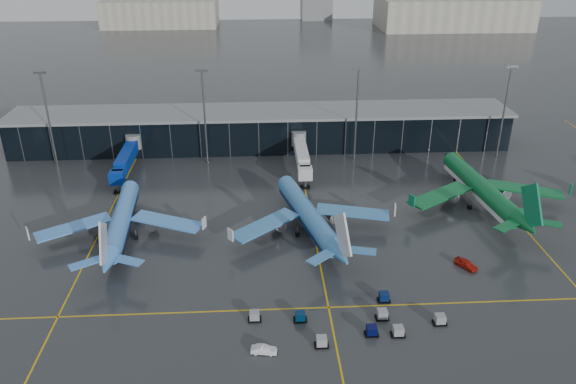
{
  "coord_description": "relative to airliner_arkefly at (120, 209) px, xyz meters",
  "views": [
    {
      "loc": [
        -1.24,
        -91.55,
        58.76
      ],
      "look_at": [
        5.0,
        18.0,
        6.0
      ],
      "focal_mm": 35.0,
      "sensor_mm": 36.0,
      "label": 1
    }
  ],
  "objects": [
    {
      "name": "airliner_aer_lingus",
      "position": [
        78.88,
        10.05,
        0.61
      ],
      "size": [
        42.92,
        47.77,
        13.59
      ],
      "primitive_type": null,
      "rotation": [
        0.0,
        0.0,
        0.1
      ],
      "color": "#0B602D",
      "rests_on": "ground"
    },
    {
      "name": "airliner_klm_near",
      "position": [
        38.32,
        0.14,
        0.22
      ],
      "size": [
        45.67,
        49.36,
        12.82
      ],
      "primitive_type": null,
      "rotation": [
        0.0,
        0.0,
        0.25
      ],
      "color": "#3A7CBF",
      "rests_on": "ground"
    },
    {
      "name": "jet_bridges",
      "position": [
        -5.37,
        31.39,
        -1.64
      ],
      "size": [
        94.0,
        27.5,
        7.2
      ],
      "color": "#595B60",
      "rests_on": "ground"
    },
    {
      "name": "service_van_white",
      "position": [
        28.5,
        -37.14,
        -5.54
      ],
      "size": [
        4.07,
        1.89,
        1.29
      ],
      "primitive_type": "imported",
      "rotation": [
        0.0,
        0.0,
        1.44
      ],
      "color": "white",
      "rests_on": "ground"
    },
    {
      "name": "taxi_lines",
      "position": [
        39.63,
        -0.98,
        -6.18
      ],
      "size": [
        220.0,
        120.0,
        0.02
      ],
      "color": "gold",
      "rests_on": "ground"
    },
    {
      "name": "ground",
      "position": [
        29.63,
        -11.59,
        -6.19
      ],
      "size": [
        600.0,
        600.0,
        0.0
      ],
      "primitive_type": "plane",
      "color": "#282B2D",
      "rests_on": "ground"
    },
    {
      "name": "terminal_pier",
      "position": [
        29.63,
        50.41,
        -0.77
      ],
      "size": [
        142.0,
        17.0,
        10.7
      ],
      "color": "black",
      "rests_on": "ground"
    },
    {
      "name": "flood_masts",
      "position": [
        34.63,
        38.41,
        7.62
      ],
      "size": [
        203.0,
        0.5,
        25.5
      ],
      "color": "#595B60",
      "rests_on": "ground"
    },
    {
      "name": "airliner_arkefly",
      "position": [
        0.0,
        0.0,
        0.0
      ],
      "size": [
        38.06,
        42.62,
        12.38
      ],
      "primitive_type": null,
      "rotation": [
        0.0,
        0.0,
        0.07
      ],
      "color": "#458AE4",
      "rests_on": "ground"
    },
    {
      "name": "baggage_carts",
      "position": [
        43.59,
        -31.35,
        -5.43
      ],
      "size": [
        32.17,
        12.21,
        1.7
      ],
      "color": "black",
      "rests_on": "ground"
    },
    {
      "name": "mobile_airstair",
      "position": [
        43.4,
        -7.72,
        -5.42
      ],
      "size": [
        2.76,
        3.55,
        3.45
      ],
      "rotation": [
        0.0,
        0.0,
        -0.19
      ],
      "color": "white",
      "rests_on": "ground"
    },
    {
      "name": "distant_hangars",
      "position": [
        79.57,
        258.48,
        2.6
      ],
      "size": [
        260.0,
        71.0,
        22.0
      ],
      "color": "#B2AD99",
      "rests_on": "ground"
    },
    {
      "name": "service_van_red",
      "position": [
        66.98,
        -15.86,
        -5.39
      ],
      "size": [
        4.12,
        4.95,
        1.59
      ],
      "primitive_type": "imported",
      "rotation": [
        0.0,
        0.0,
        0.57
      ],
      "color": "#AC190D",
      "rests_on": "ground"
    }
  ]
}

